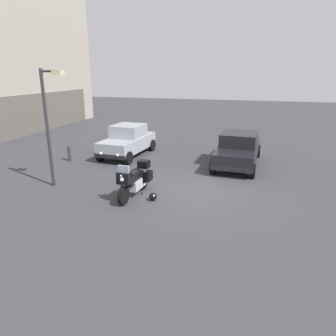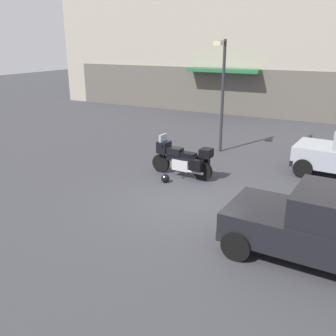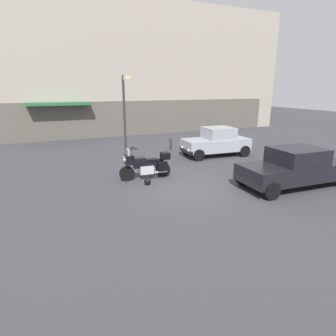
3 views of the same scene
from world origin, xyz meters
TOP-DOWN VIEW (x-y plane):
  - ground_plane at (0.00, 0.00)m, footprint 80.00×80.00m
  - building_facade_rear at (-0.00, 14.53)m, footprint 32.85×3.40m
  - motorcycle at (-1.16, 1.86)m, footprint 2.26×0.78m
  - helmet at (-1.40, 1.07)m, footprint 0.28×0.28m
  - streetlamp_curbside at (-1.09, 5.17)m, footprint 0.28×0.94m
  - bollard_curbside at (2.21, 6.75)m, footprint 0.16×0.16m

SIDE VIEW (x-z plane):
  - ground_plane at x=0.00m, z-range 0.00..0.00m
  - helmet at x=-1.40m, z-range 0.00..0.28m
  - bollard_curbside at x=2.21m, z-range 0.03..0.85m
  - motorcycle at x=-1.16m, z-range -0.06..1.30m
  - streetlamp_curbside at x=-1.09m, z-range 0.51..4.94m
  - building_facade_rear at x=0.00m, z-range -0.05..10.51m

